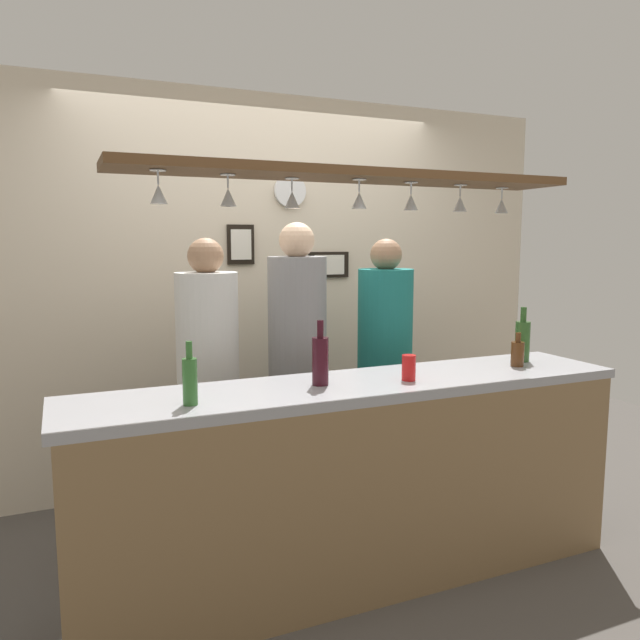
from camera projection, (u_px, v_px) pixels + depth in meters
The scene contains 22 objects.
ground_plane at pixel (327, 544), 3.29m from camera, with size 8.00×8.00×0.00m, color #4C4742.
back_wall at pixel (262, 290), 4.12m from camera, with size 4.40×0.06×2.60m, color beige.
bar_counter at pixel (373, 456), 2.74m from camera, with size 2.70×0.55×0.98m.
overhead_glass_rack at pixel (355, 175), 2.76m from camera, with size 2.20×0.36×0.04m, color brown.
hanging_wineglass_far_left at pixel (159, 193), 2.38m from camera, with size 0.07×0.07×0.13m.
hanging_wineglass_left at pixel (228, 196), 2.54m from camera, with size 0.07×0.07×0.13m.
hanging_wineglass_center_left at pixel (292, 199), 2.69m from camera, with size 0.07×0.07×0.13m.
hanging_wineglass_center at pixel (360, 199), 2.74m from camera, with size 0.07×0.07×0.13m.
hanging_wineglass_center_right at pixel (411, 201), 2.88m from camera, with size 0.07×0.07×0.13m.
hanging_wineglass_right at pixel (460, 203), 3.01m from camera, with size 0.07×0.07×0.13m.
hanging_wineglass_far_right at pixel (502, 205), 3.18m from camera, with size 0.07×0.07×0.13m.
person_left_white_patterned_shirt at pixel (208, 358), 3.32m from camera, with size 0.34×0.34×1.65m.
person_middle_grey_shirt at pixel (297, 342), 3.52m from camera, with size 0.34×0.34×1.74m.
person_right_teal_shirt at pixel (385, 345), 3.76m from camera, with size 0.34×0.34×1.65m.
bottle_wine_dark_red at pixel (320, 360), 2.76m from camera, with size 0.08×0.08×0.30m.
bottle_champagne_green at pixel (522, 340), 3.31m from camera, with size 0.08×0.08×0.30m.
bottle_beer_green_import at pixel (190, 380), 2.43m from camera, with size 0.06×0.06×0.26m.
bottle_beer_brown_stubby at pixel (518, 353), 3.19m from camera, with size 0.07×0.07×0.18m.
drink_can at pixel (409, 368), 2.86m from camera, with size 0.07×0.07×0.12m, color red.
picture_frame_lower_pair at pixel (329, 265), 4.25m from camera, with size 0.30×0.02×0.18m.
picture_frame_crest at pixel (241, 245), 3.98m from camera, with size 0.18×0.02×0.26m.
wall_clock at pixel (290, 191), 4.06m from camera, with size 0.22×0.22×0.03m, color white.
Camera 1 is at (-1.27, -2.83, 1.63)m, focal length 33.96 mm.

